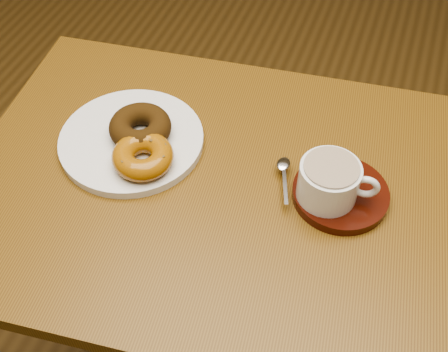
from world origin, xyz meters
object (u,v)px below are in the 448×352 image
(coffee_cup, at_px, (330,181))
(donut_plate, at_px, (132,140))
(saucer, at_px, (340,194))
(cafe_table, at_px, (214,225))

(coffee_cup, bearing_deg, donut_plate, 172.15)
(saucer, bearing_deg, cafe_table, -169.83)
(cafe_table, height_order, coffee_cup, coffee_cup)
(cafe_table, bearing_deg, coffee_cup, 0.78)
(cafe_table, relative_size, coffee_cup, 7.07)
(donut_plate, bearing_deg, coffee_cup, -2.04)
(donut_plate, relative_size, coffee_cup, 2.00)
(cafe_table, height_order, saucer, saucer)
(donut_plate, distance_m, saucer, 0.37)
(saucer, distance_m, coffee_cup, 0.05)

